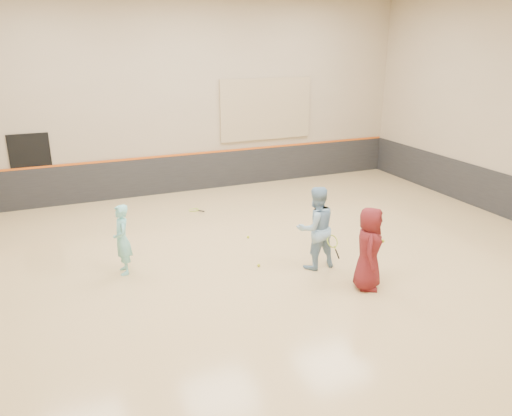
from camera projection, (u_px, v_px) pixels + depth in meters
name	position (u px, v px, depth m)	size (l,w,h in m)	color
room	(258.00, 229.00, 10.81)	(15.04, 12.04, 6.22)	tan
wainscot_back	(186.00, 173.00, 16.09)	(14.90, 0.04, 1.20)	#232326
wainscot_right	(510.00, 198.00, 13.61)	(0.04, 11.90, 1.20)	#232326
accent_stripe	(185.00, 154.00, 15.88)	(14.90, 0.03, 0.06)	#D85914
acoustic_panel	(266.00, 109.00, 16.48)	(3.20, 0.08, 2.00)	tan
doorway	(33.00, 172.00, 14.28)	(1.10, 0.05, 2.20)	black
girl	(122.00, 240.00, 10.39)	(0.55, 0.36, 1.51)	#80DEDE
instructor	(316.00, 228.00, 10.60)	(0.88, 0.69, 1.82)	#87B0D1
young_man	(369.00, 248.00, 9.73)	(0.82, 0.54, 1.68)	maroon
held_racket	(332.00, 241.00, 10.47)	(0.37, 0.37, 0.56)	#A7C82B
spare_racket	(194.00, 209.00, 14.42)	(0.67, 0.67, 0.10)	#A0C62B
ball_under_racket	(259.00, 265.00, 10.88)	(0.07, 0.07, 0.07)	#CED431
ball_in_hand	(383.00, 241.00, 9.61)	(0.07, 0.07, 0.07)	#CFE334
ball_beside_spare	(248.00, 237.00, 12.43)	(0.07, 0.07, 0.07)	#DAEB36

